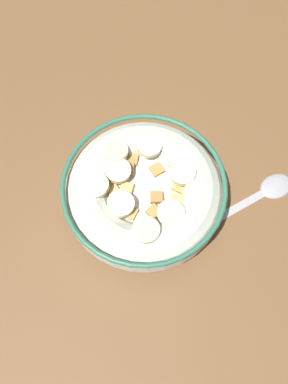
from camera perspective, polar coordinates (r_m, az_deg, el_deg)
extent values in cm
cube|color=brown|center=(45.83, 0.00, -1.92)|extent=(134.90, 134.90, 2.00)
cylinder|color=beige|center=(44.62, 0.00, -1.33)|extent=(10.76, 10.76, 0.60)
torus|color=beige|center=(42.26, 0.00, -0.08)|extent=(19.56, 19.56, 5.68)
torus|color=#337259|center=(39.93, 0.00, 1.31)|extent=(19.57, 19.57, 0.60)
cylinder|color=white|center=(41.39, 0.00, 0.42)|extent=(16.15, 16.15, 0.40)
cube|color=#B78947|center=(43.10, -3.79, 6.72)|extent=(1.65, 1.65, 0.67)
cube|color=tan|center=(38.89, -1.09, -7.33)|extent=(1.87, 1.88, 0.72)
cube|color=tan|center=(41.14, -10.03, -0.65)|extent=(1.86, 1.85, 0.70)
cube|color=#AD7F42|center=(40.34, 2.09, -0.91)|extent=(1.55, 1.50, 0.78)
cube|color=#B78947|center=(41.96, 2.11, 3.72)|extent=(1.98, 2.00, 0.76)
cube|color=tan|center=(41.46, 5.80, 1.50)|extent=(2.02, 2.01, 0.71)
cube|color=tan|center=(42.73, -8.72, 4.98)|extent=(1.72, 1.70, 0.73)
cube|color=tan|center=(41.01, -5.39, 0.21)|extent=(2.02, 2.01, 0.74)
cube|color=tan|center=(40.95, 8.80, -0.27)|extent=(1.77, 1.76, 0.70)
cube|color=#AD7F42|center=(41.81, -2.72, 3.90)|extent=(1.66, 1.68, 0.69)
cube|color=#AD7F42|center=(42.65, -2.07, 5.40)|extent=(1.78, 1.83, 0.83)
cube|color=#B78947|center=(39.77, 1.63, -3.36)|extent=(2.11, 2.10, 0.86)
cube|color=tan|center=(40.54, 5.42, -1.45)|extent=(1.88, 1.90, 0.73)
cube|color=tan|center=(41.14, -2.90, 1.11)|extent=(1.84, 1.80, 0.79)
cube|color=tan|center=(42.61, 5.29, 4.80)|extent=(1.91, 1.95, 0.82)
cube|color=tan|center=(42.03, -4.77, 3.76)|extent=(2.04, 2.02, 0.78)
cube|color=tan|center=(41.93, -8.95, 2.18)|extent=(1.75, 1.71, 0.78)
cube|color=tan|center=(39.90, -2.31, -3.46)|extent=(2.00, 2.00, 0.69)
cylinder|color=#F9EFC6|center=(38.74, 4.48, -3.55)|extent=(4.42, 4.41, 0.90)
cylinder|color=#F9EFC6|center=(40.25, 8.93, -0.08)|extent=(4.32, 4.33, 0.95)
cylinder|color=beige|center=(37.76, 0.01, -6.41)|extent=(4.45, 4.43, 1.30)
cylinder|color=#F9EFC6|center=(39.13, -3.87, -1.97)|extent=(3.92, 3.97, 1.07)
cylinder|color=beige|center=(40.55, 6.40, 3.21)|extent=(3.31, 3.31, 0.96)
cylinder|color=beige|center=(41.83, -4.80, 6.79)|extent=(3.75, 3.72, 1.22)
cylinder|color=beige|center=(40.77, -4.36, 3.58)|extent=(4.23, 4.24, 1.07)
cylinder|color=#F4EABC|center=(42.26, 0.83, 7.74)|extent=(4.40, 4.42, 1.31)
cylinder|color=beige|center=(40.21, -8.01, 1.74)|extent=(3.64, 3.61, 1.31)
ellipsoid|color=#A5A5AD|center=(48.64, 21.27, 1.10)|extent=(5.01, 5.57, 0.80)
cube|color=#A5A5AD|center=(45.16, 12.97, -3.86)|extent=(6.62, 11.77, 0.36)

